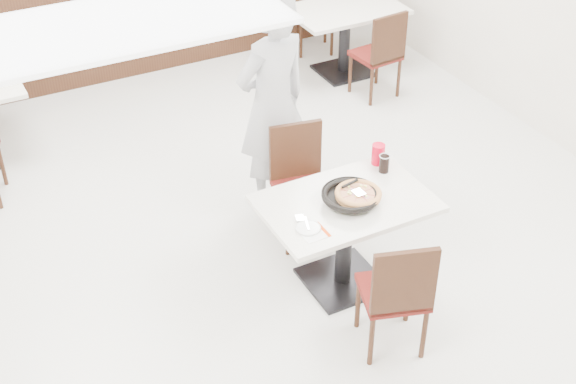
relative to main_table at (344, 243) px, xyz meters
name	(u,v)px	position (x,y,z in m)	size (l,w,h in m)	color
floor	(291,248)	(-0.15, 0.54, -0.38)	(7.00, 7.00, 0.00)	beige
wainscot_back	(140,27)	(-0.15, 4.02, 0.18)	(5.90, 0.03, 1.10)	black
fluo_panel_a	(133,22)	(-1.65, -0.96, 2.40)	(1.20, 0.60, 0.02)	white
main_table	(344,243)	(0.00, 0.00, 0.00)	(1.20, 0.80, 0.75)	silver
chair_near	(393,290)	(-0.03, -0.68, 0.10)	(0.42, 0.42, 0.95)	black
chair_far	(303,188)	(0.00, 0.63, 0.10)	(0.42, 0.42, 0.95)	black
trivet	(351,199)	(0.03, -0.02, 0.39)	(0.12, 0.12, 0.04)	black
pizza_pan	(350,198)	(0.01, -0.03, 0.42)	(0.36, 0.36, 0.01)	black
pizza	(358,195)	(0.06, -0.05, 0.44)	(0.32, 0.32, 0.02)	tan
pizza_server	(359,192)	(0.06, -0.06, 0.47)	(0.07, 0.09, 0.00)	white
napkin	(313,233)	(-0.38, -0.21, 0.38)	(0.17, 0.17, 0.00)	white
side_plate	(308,228)	(-0.39, -0.16, 0.38)	(0.17, 0.17, 0.01)	silver
fork	(307,223)	(-0.38, -0.12, 0.39)	(0.01, 0.14, 0.00)	white
cola_glass	(384,164)	(0.44, 0.19, 0.44)	(0.07, 0.07, 0.13)	black
red_cup	(378,154)	(0.46, 0.31, 0.45)	(0.10, 0.10, 0.16)	red
diner_person	(272,104)	(0.02, 1.19, 0.56)	(0.68, 0.45, 1.87)	#A9AAAE
bg_table_right	(344,41)	(1.81, 3.02, 0.00)	(1.20, 0.80, 0.75)	silver
bg_chair_right_near	(376,53)	(1.83, 2.42, 0.10)	(0.42, 0.42, 0.95)	black
bg_chair_right_far	(314,11)	(1.79, 3.68, 0.10)	(0.42, 0.42, 0.95)	black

